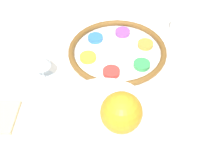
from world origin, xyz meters
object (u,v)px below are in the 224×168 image
at_px(wine_glass, 39,59).
at_px(cup_mid, 180,25).
at_px(fruit_stand, 104,121).
at_px(orange_fruit, 121,112).
at_px(seder_plate, 117,51).

xyz_separation_m(wine_glass, cup_mid, (-0.33, 0.41, -0.06)).
height_order(wine_glass, fruit_stand, fruit_stand).
height_order(orange_fruit, cup_mid, orange_fruit).
distance_m(seder_plate, orange_fruit, 0.40).
bearing_deg(wine_glass, orange_fruit, 53.69).
height_order(fruit_stand, orange_fruit, orange_fruit).
bearing_deg(cup_mid, orange_fruit, -13.70).
distance_m(fruit_stand, cup_mid, 0.55).
bearing_deg(orange_fruit, seder_plate, -168.62).
height_order(fruit_stand, cup_mid, fruit_stand).
bearing_deg(wine_glass, seder_plate, 127.71).
xyz_separation_m(seder_plate, cup_mid, (-0.17, 0.20, 0.01)).
bearing_deg(orange_fruit, wine_glass, -126.31).
relative_size(seder_plate, wine_glass, 2.74).
bearing_deg(wine_glass, cup_mid, 129.01).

